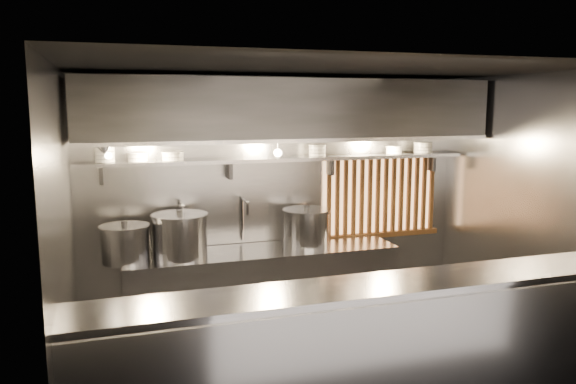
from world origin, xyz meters
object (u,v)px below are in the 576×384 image
pendant_bulb (278,153)px  stock_pot_left (125,243)px  heat_lamp (105,149)px  stock_pot_mid (180,236)px  stock_pot_right (307,227)px

pendant_bulb → stock_pot_left: pendant_bulb is taller
heat_lamp → pendant_bulb: size_ratio=1.87×
stock_pot_left → stock_pot_mid: stock_pot_mid is taller
pendant_bulb → stock_pot_mid: bearing=-174.7°
pendant_bulb → stock_pot_left: size_ratio=0.33×
heat_lamp → stock_pot_left: heat_lamp is taller
heat_lamp → stock_pot_right: 2.35m
stock_pot_right → stock_pot_mid: bearing=-177.6°
heat_lamp → stock_pot_right: bearing=8.2°
stock_pot_left → stock_pot_mid: bearing=-0.9°
pendant_bulb → stock_pot_right: bearing=-7.6°
heat_lamp → stock_pot_left: size_ratio=0.61×
pendant_bulb → heat_lamp: bearing=-169.0°
heat_lamp → pendant_bulb: 1.83m
pendant_bulb → stock_pot_left: 1.87m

